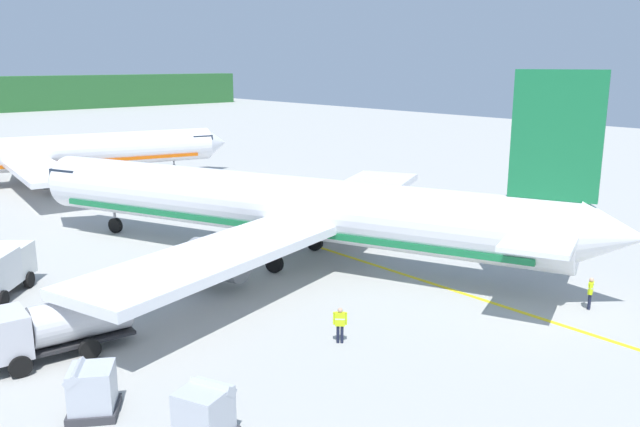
{
  "coord_description": "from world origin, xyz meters",
  "views": [
    {
      "loc": [
        -5.73,
        -11.36,
        12.27
      ],
      "look_at": [
        17.57,
        15.41,
        3.94
      ],
      "focal_mm": 36.41,
      "sensor_mm": 36.0,
      "label": 1
    }
  ],
  "objects_px": {
    "airliner_mid_apron": "(47,154)",
    "crew_marshaller": "(590,291)",
    "cargo_container_near": "(204,415)",
    "airliner_foreground": "(282,207)",
    "crew_loader_left": "(340,322)",
    "cargo_container_mid": "(92,391)",
    "service_truck_baggage": "(54,326)"
  },
  "relations": [
    {
      "from": "airliner_foreground",
      "to": "crew_marshaller",
      "type": "xyz_separation_m",
      "value": [
        6.43,
        -17.05,
        -2.41
      ]
    },
    {
      "from": "crew_loader_left",
      "to": "cargo_container_near",
      "type": "bearing_deg",
      "value": -162.57
    },
    {
      "from": "cargo_container_near",
      "to": "crew_marshaller",
      "type": "height_order",
      "value": "cargo_container_near"
    },
    {
      "from": "service_truck_baggage",
      "to": "airliner_mid_apron",
      "type": "bearing_deg",
      "value": 71.49
    },
    {
      "from": "crew_marshaller",
      "to": "service_truck_baggage",
      "type": "bearing_deg",
      "value": 151.24
    },
    {
      "from": "cargo_container_mid",
      "to": "crew_marshaller",
      "type": "height_order",
      "value": "cargo_container_mid"
    },
    {
      "from": "airliner_foreground",
      "to": "service_truck_baggage",
      "type": "distance_m",
      "value": 16.75
    },
    {
      "from": "airliner_foreground",
      "to": "cargo_container_mid",
      "type": "bearing_deg",
      "value": -148.04
    },
    {
      "from": "service_truck_baggage",
      "to": "cargo_container_mid",
      "type": "height_order",
      "value": "service_truck_baggage"
    },
    {
      "from": "cargo_container_near",
      "to": "crew_marshaller",
      "type": "distance_m",
      "value": 21.05
    },
    {
      "from": "cargo_container_near",
      "to": "crew_marshaller",
      "type": "bearing_deg",
      "value": -7.21
    },
    {
      "from": "service_truck_baggage",
      "to": "cargo_container_mid",
      "type": "distance_m",
      "value": 5.65
    },
    {
      "from": "airliner_mid_apron",
      "to": "cargo_container_mid",
      "type": "bearing_deg",
      "value": -107.2
    },
    {
      "from": "airliner_mid_apron",
      "to": "cargo_container_near",
      "type": "height_order",
      "value": "airliner_mid_apron"
    },
    {
      "from": "airliner_mid_apron",
      "to": "cargo_container_mid",
      "type": "relative_size",
      "value": 16.2
    },
    {
      "from": "cargo_container_near",
      "to": "crew_loader_left",
      "type": "distance_m",
      "value": 8.99
    },
    {
      "from": "service_truck_baggage",
      "to": "cargo_container_near",
      "type": "height_order",
      "value": "service_truck_baggage"
    },
    {
      "from": "cargo_container_near",
      "to": "cargo_container_mid",
      "type": "xyz_separation_m",
      "value": [
        -2.16,
        4.04,
        -0.02
      ]
    },
    {
      "from": "airliner_foreground",
      "to": "cargo_container_near",
      "type": "xyz_separation_m",
      "value": [
        -14.46,
        -14.41,
        -2.46
      ]
    },
    {
      "from": "airliner_foreground",
      "to": "service_truck_baggage",
      "type": "relative_size",
      "value": 6.4
    },
    {
      "from": "airliner_foreground",
      "to": "cargo_container_mid",
      "type": "height_order",
      "value": "airliner_foreground"
    },
    {
      "from": "airliner_mid_apron",
      "to": "crew_marshaller",
      "type": "distance_m",
      "value": 54.27
    },
    {
      "from": "cargo_container_near",
      "to": "crew_loader_left",
      "type": "relative_size",
      "value": 1.36
    },
    {
      "from": "airliner_foreground",
      "to": "airliner_mid_apron",
      "type": "distance_m",
      "value": 36.57
    },
    {
      "from": "service_truck_baggage",
      "to": "cargo_container_near",
      "type": "relative_size",
      "value": 2.76
    },
    {
      "from": "cargo_container_near",
      "to": "airliner_foreground",
      "type": "bearing_deg",
      "value": 44.9
    },
    {
      "from": "service_truck_baggage",
      "to": "crew_marshaller",
      "type": "relative_size",
      "value": 3.73
    },
    {
      "from": "cargo_container_near",
      "to": "crew_loader_left",
      "type": "xyz_separation_m",
      "value": [
        8.57,
        2.69,
        0.05
      ]
    },
    {
      "from": "cargo_container_mid",
      "to": "crew_marshaller",
      "type": "relative_size",
      "value": 1.4
    },
    {
      "from": "airliner_mid_apron",
      "to": "airliner_foreground",
      "type": "bearing_deg",
      "value": -86.7
    },
    {
      "from": "airliner_mid_apron",
      "to": "cargo_container_near",
      "type": "bearing_deg",
      "value": -103.64
    },
    {
      "from": "airliner_foreground",
      "to": "crew_loader_left",
      "type": "height_order",
      "value": "airliner_foreground"
    }
  ]
}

